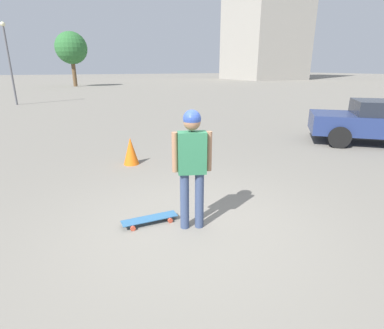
{
  "coord_description": "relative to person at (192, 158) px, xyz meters",
  "views": [
    {
      "loc": [
        -3.66,
        1.71,
        2.31
      ],
      "look_at": [
        0.0,
        0.0,
        1.0
      ],
      "focal_mm": 28.0,
      "sensor_mm": 36.0,
      "label": 1
    }
  ],
  "objects": [
    {
      "name": "car_parked_near",
      "position": [
        2.21,
        -7.52,
        -0.38
      ],
      "size": [
        3.94,
        4.18,
        1.36
      ],
      "rotation": [
        0.0,
        0.0,
        0.86
      ],
      "color": "navy",
      "rests_on": "ground_plane"
    },
    {
      "name": "ground_plane",
      "position": [
        0.0,
        0.0,
        -1.09
      ],
      "size": [
        220.0,
        220.0,
        0.0
      ],
      "primitive_type": "plane",
      "color": "gray"
    },
    {
      "name": "lamp_post",
      "position": [
        18.96,
        3.69,
        1.84
      ],
      "size": [
        0.28,
        0.28,
        4.92
      ],
      "color": "#59595E",
      "rests_on": "ground_plane"
    },
    {
      "name": "person",
      "position": [
        0.0,
        0.0,
        0.0
      ],
      "size": [
        0.32,
        0.54,
        1.77
      ],
      "rotation": [
        0.0,
        0.0,
        -1.9
      ],
      "color": "#38476B",
      "rests_on": "ground_plane"
    },
    {
      "name": "traffic_cone",
      "position": [
        3.46,
        0.06,
        -0.76
      ],
      "size": [
        0.38,
        0.38,
        0.68
      ],
      "color": "orange",
      "rests_on": "ground_plane"
    },
    {
      "name": "tree_distant",
      "position": [
        38.21,
        -1.49,
        3.45
      ],
      "size": [
        3.82,
        3.82,
        6.49
      ],
      "color": "brown",
      "rests_on": "ground_plane"
    },
    {
      "name": "skateboard",
      "position": [
        0.38,
        0.55,
        -1.02
      ],
      "size": [
        0.27,
        0.87,
        0.09
      ],
      "rotation": [
        0.0,
        0.0,
        1.56
      ],
      "color": "#336693",
      "rests_on": "ground_plane"
    }
  ]
}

